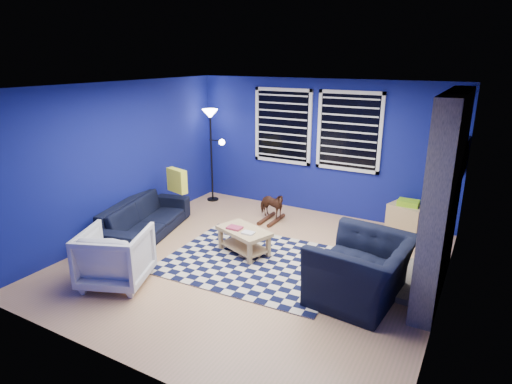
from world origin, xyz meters
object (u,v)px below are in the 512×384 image
Objects in this scene: armchair_bent at (116,257)px; armchair_big at (361,270)px; sofa at (144,219)px; tv at (463,160)px; coffee_table at (244,236)px; floor_lamp at (211,127)px; cabinet at (407,218)px; rocking_horse at (271,205)px.

armchair_big is at bearing 179.81° from armchair_bent.
sofa is 1.67× the size of armchair_big.
tv is 1.20× the size of armchair_bent.
armchair_big is 1.95m from coffee_table.
floor_lamp is at bearing 134.68° from coffee_table.
armchair_big is 1.46× the size of armchair_bent.
floor_lamp is at bearing -13.10° from sofa.
coffee_table is at bearing -116.53° from cabinet.
armchair_big is 2.80m from rocking_horse.
rocking_horse is at bearing -58.40° from sofa.
floor_lamp is (-4.57, 0.07, 0.14)m from tv.
sofa reaches higher than rocking_horse.
armchair_bent reaches higher than coffee_table.
tv reaches higher than cabinet.
rocking_horse is 0.31× the size of floor_lamp.
sofa is at bearing -131.38° from cabinet.
floor_lamp is (-0.84, 3.45, 1.16)m from armchair_bent.
floor_lamp is (-1.85, 1.87, 1.26)m from coffee_table.
rocking_horse is (-2.97, -0.41, -1.09)m from tv.
coffee_table is at bearing -45.32° from floor_lamp.
armchair_big is 2.47m from cabinet.
tv is at bearing -159.88° from armchair_bent.
armchair_bent is 4.71m from cabinet.
armchair_big is at bearing -110.32° from tv.
sofa reaches higher than coffee_table.
armchair_big is 0.65× the size of floor_lamp.
armchair_bent is at bearing -76.25° from floor_lamp.
coffee_table is (1.80, 0.23, -0.01)m from sofa.
cabinet reaches higher than coffee_table.
tv is at bearing -0.86° from floor_lamp.
armchair_big reaches higher than rocking_horse.
floor_lamp reaches higher than cabinet.
armchair_bent is 1.45× the size of rocking_horse.
cabinet is (2.24, 0.66, -0.06)m from rocking_horse.
rocking_horse is 0.86× the size of cabinet.
cabinet is at bearing -73.49° from sofa.
armchair_bent is (0.79, -1.35, 0.08)m from sofa.
armchair_big is 4.54m from floor_lamp.
sofa is 2.24m from rocking_horse.
armchair_bent reaches higher than sofa.
tv is 5.08m from sofa.
tv is 0.53× the size of floor_lamp.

